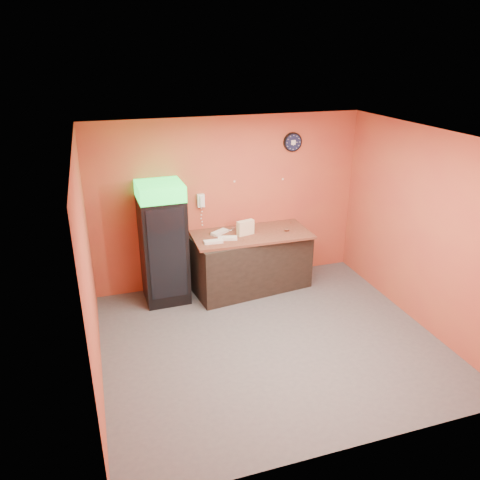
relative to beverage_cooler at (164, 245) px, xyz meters
name	(u,v)px	position (x,y,z in m)	size (l,w,h in m)	color
floor	(270,341)	(1.16, -1.61, -0.94)	(4.50, 4.50, 0.00)	#47474C
back_wall	(229,202)	(1.16, 0.39, 0.46)	(4.50, 0.02, 2.80)	#B85634
left_wall	(88,272)	(-1.09, -1.61, 0.46)	(0.02, 4.00, 2.80)	#B85634
right_wall	(422,229)	(3.41, -1.61, 0.46)	(0.02, 4.00, 2.80)	#B85634
ceiling	(276,137)	(1.16, -1.61, 1.86)	(4.50, 4.00, 0.02)	white
beverage_cooler	(164,245)	(0.00, 0.00, 0.00)	(0.69, 0.70, 1.92)	black
prep_counter	(251,262)	(1.41, -0.03, -0.46)	(1.90, 0.84, 0.95)	black
wall_clock	(293,142)	(2.26, 0.36, 1.40)	(0.31, 0.06, 0.31)	black
wall_phone	(201,201)	(0.69, 0.34, 0.55)	(0.12, 0.10, 0.21)	white
butcher_paper	(251,234)	(1.41, -0.03, 0.03)	(1.90, 0.93, 0.04)	brown
sub_roll_stack	(245,228)	(1.30, -0.07, 0.17)	(0.30, 0.16, 0.24)	beige
wrapped_sandwich_left	(213,242)	(0.73, -0.25, 0.07)	(0.29, 0.11, 0.04)	silver
wrapped_sandwich_mid	(227,238)	(0.97, -0.18, 0.07)	(0.30, 0.12, 0.04)	silver
wrapped_sandwich_right	(220,232)	(0.92, 0.10, 0.07)	(0.31, 0.12, 0.04)	silver
kitchen_tool	(233,229)	(1.17, 0.16, 0.08)	(0.05, 0.05, 0.05)	silver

